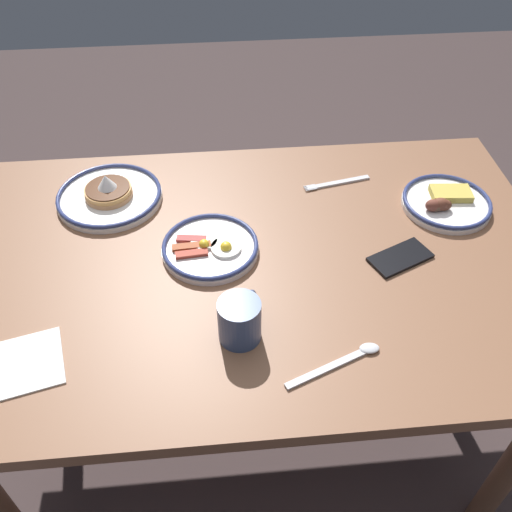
# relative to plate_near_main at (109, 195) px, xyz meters

# --- Properties ---
(ground_plane) EXTENTS (6.00, 6.00, 0.00)m
(ground_plane) POSITION_rel_plate_near_main_xyz_m (-0.35, 0.25, -0.77)
(ground_plane) COLOR #403231
(dining_table) EXTENTS (1.43, 0.90, 0.76)m
(dining_table) POSITION_rel_plate_near_main_xyz_m (-0.35, 0.25, -0.11)
(dining_table) COLOR brown
(dining_table) RESTS_ON ground_plane
(plate_near_main) EXTENTS (0.27, 0.27, 0.08)m
(plate_near_main) POSITION_rel_plate_near_main_xyz_m (0.00, 0.00, 0.00)
(plate_near_main) COLOR white
(plate_near_main) RESTS_ON dining_table
(plate_center_pancakes) EXTENTS (0.22, 0.22, 0.05)m
(plate_center_pancakes) POSITION_rel_plate_near_main_xyz_m (-0.85, 0.11, -0.00)
(plate_center_pancakes) COLOR white
(plate_center_pancakes) RESTS_ON dining_table
(plate_far_companion) EXTENTS (0.23, 0.23, 0.04)m
(plate_far_companion) POSITION_rel_plate_near_main_xyz_m (-0.25, 0.22, -0.00)
(plate_far_companion) COLOR silver
(plate_far_companion) RESTS_ON dining_table
(coffee_mug) EXTENTS (0.09, 0.11, 0.10)m
(coffee_mug) POSITION_rel_plate_near_main_xyz_m (-0.31, 0.47, 0.03)
(coffee_mug) COLOR #334772
(coffee_mug) RESTS_ON dining_table
(cell_phone) EXTENTS (0.16, 0.12, 0.01)m
(cell_phone) POSITION_rel_plate_near_main_xyz_m (-0.69, 0.28, -0.01)
(cell_phone) COLOR black
(cell_phone) RESTS_ON dining_table
(paper_napkin) EXTENTS (0.18, 0.17, 0.00)m
(paper_napkin) POSITION_rel_plate_near_main_xyz_m (0.12, 0.50, -0.01)
(paper_napkin) COLOR white
(paper_napkin) RESTS_ON dining_table
(fork_near) EXTENTS (0.18, 0.05, 0.01)m
(fork_near) POSITION_rel_plate_near_main_xyz_m (-0.60, -0.01, -0.01)
(fork_near) COLOR silver
(fork_near) RESTS_ON dining_table
(tea_spoon) EXTENTS (0.20, 0.09, 0.01)m
(tea_spoon) POSITION_rel_plate_near_main_xyz_m (-0.50, 0.55, -0.01)
(tea_spoon) COLOR silver
(tea_spoon) RESTS_ON dining_table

